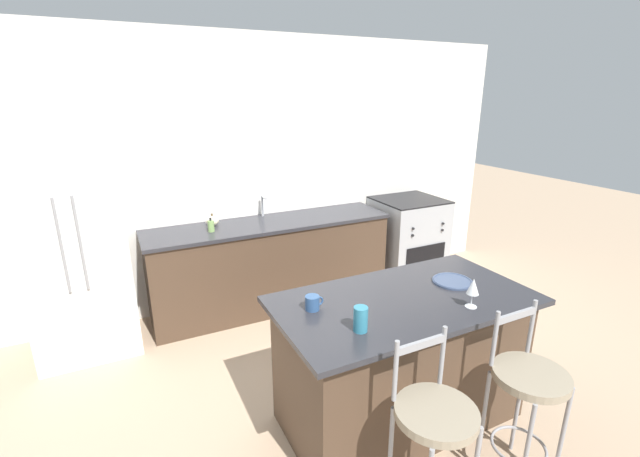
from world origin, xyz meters
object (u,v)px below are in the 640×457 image
at_px(refrigerator, 75,243).
at_px(oven_range, 407,239).
at_px(tumbler_cup, 361,319).
at_px(soap_bottle, 211,226).
at_px(dinner_plate, 453,281).
at_px(bar_stool_far, 527,392).
at_px(pumpkin_decoration, 212,221).
at_px(bar_stool_near, 433,430).
at_px(wine_glass, 473,287).
at_px(coffee_mug, 313,303).

height_order(refrigerator, oven_range, refrigerator).
height_order(tumbler_cup, soap_bottle, same).
bearing_deg(refrigerator, dinner_plate, -38.37).
relative_size(refrigerator, dinner_plate, 7.14).
height_order(refrigerator, tumbler_cup, refrigerator).
distance_m(bar_stool_far, pumpkin_decoration, 2.97).
distance_m(oven_range, bar_stool_near, 3.15).
bearing_deg(bar_stool_near, dinner_plate, 43.97).
xyz_separation_m(oven_range, bar_stool_near, (-1.81, -2.58, 0.09)).
bearing_deg(oven_range, wine_glass, -119.00).
relative_size(dinner_plate, coffee_mug, 2.33).
height_order(bar_stool_far, coffee_mug, bar_stool_far).
relative_size(bar_stool_near, bar_stool_far, 1.00).
relative_size(refrigerator, bar_stool_far, 1.86).
relative_size(oven_range, pumpkin_decoration, 7.79).
height_order(coffee_mug, tumbler_cup, tumbler_cup).
relative_size(bar_stool_far, pumpkin_decoration, 8.33).
distance_m(wine_glass, pumpkin_decoration, 2.54).
xyz_separation_m(tumbler_cup, pumpkin_decoration, (-0.29, 2.26, -0.01)).
bearing_deg(pumpkin_decoration, refrigerator, -172.45).
distance_m(oven_range, dinner_plate, 2.16).
relative_size(wine_glass, tumbler_cup, 1.31).
bearing_deg(oven_range, pumpkin_decoration, 175.84).
xyz_separation_m(oven_range, wine_glass, (-1.20, -2.16, 0.55)).
height_order(coffee_mug, soap_bottle, soap_bottle).
bearing_deg(dinner_plate, wine_glass, -115.11).
distance_m(pumpkin_decoration, soap_bottle, 0.18).
bearing_deg(refrigerator, bar_stool_near, -58.60).
bearing_deg(wine_glass, pumpkin_decoration, 113.97).
bearing_deg(coffee_mug, pumpkin_decoration, 94.73).
relative_size(bar_stool_near, coffee_mug, 8.91).
height_order(refrigerator, bar_stool_far, refrigerator).
bearing_deg(oven_range, dinner_plate, -119.64).
bearing_deg(dinner_plate, oven_range, 60.36).
relative_size(dinner_plate, tumbler_cup, 1.91).
bearing_deg(tumbler_cup, pumpkin_decoration, 97.28).
bearing_deg(soap_bottle, dinner_plate, -55.95).
xyz_separation_m(bar_stool_near, soap_bottle, (-0.47, 2.56, 0.39)).
bearing_deg(bar_stool_far, soap_bottle, 113.62).
distance_m(refrigerator, bar_stool_far, 3.44).
height_order(oven_range, tumbler_cup, tumbler_cup).
xyz_separation_m(oven_range, dinner_plate, (-1.05, -1.84, 0.43)).
xyz_separation_m(bar_stool_far, tumbler_cup, (-0.78, 0.49, 0.40)).
relative_size(refrigerator, pumpkin_decoration, 15.53).
distance_m(coffee_mug, soap_bottle, 1.76).
xyz_separation_m(refrigerator, pumpkin_decoration, (1.16, 0.15, -0.01)).
bearing_deg(tumbler_cup, bar_stool_near, -74.46).
xyz_separation_m(bar_stool_far, soap_bottle, (-1.12, 2.57, 0.39)).
distance_m(coffee_mug, pumpkin_decoration, 1.93).
relative_size(oven_range, coffee_mug, 8.33).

